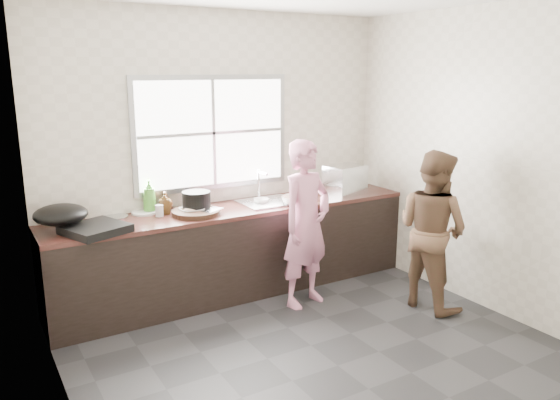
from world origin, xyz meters
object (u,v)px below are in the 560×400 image
bowl_crabs (296,201)px  cutting_board (196,212)px  bottle_brown_tall (165,204)px  woman (306,229)px  person_side (432,230)px  bowl_held (261,200)px  dish_rack (345,180)px  glass_jar (159,211)px  wok (61,215)px  black_pot (196,202)px  pot_lid_left (116,228)px  bottle_green (149,196)px  plate_food (144,212)px  bowl_mince (192,211)px  pot_lid_right (115,217)px  burner (95,229)px  bottle_brown_short (166,202)px

bowl_crabs → cutting_board: bearing=171.2°
cutting_board → bottle_brown_tall: 0.30m
woman → cutting_board: (-0.86, 0.51, 0.16)m
woman → person_side: 1.14m
bowl_held → dish_rack: 0.97m
bowl_crabs → glass_jar: bearing=168.3°
wok → dish_rack: (2.82, -0.09, 0.01)m
black_pot → bowl_crabs: bearing=-15.5°
glass_jar → pot_lid_left: size_ratio=0.47×
person_side → bottle_green: (-2.15, 1.43, 0.29)m
bottle_brown_tall → person_side: bearing=-32.9°
plate_food → bottle_green: size_ratio=0.74×
bowl_mince → plate_food: size_ratio=0.93×
pot_lid_right → bowl_crabs: bearing=-15.1°
cutting_board → pot_lid_right: cutting_board is taller
cutting_board → pot_lid_right: bearing=156.1°
plate_food → glass_jar: bearing=-63.5°
bowl_mince → bowl_held: bearing=1.3°
bowl_held → bottle_brown_tall: bottle_brown_tall is taller
plate_food → bottle_brown_tall: bottle_brown_tall is taller
cutting_board → bowl_crabs: (0.98, -0.15, 0.01)m
pot_lid_right → dish_rack: bearing=-7.5°
plate_food → bottle_green: (0.06, 0.00, 0.15)m
woman → cutting_board: size_ratio=3.32×
glass_jar → bowl_crabs: bearing=-11.7°
cutting_board → bottle_green: 0.46m
person_side → plate_food: person_side is taller
wok → burner: bearing=-40.2°
bowl_mince → bottle_brown_short: 0.29m
woman → plate_food: size_ratio=6.13×
bottle_green → glass_jar: size_ratio=3.04×
bottle_brown_short → person_side: bearing=-35.5°
dish_rack → bottle_brown_tall: bearing=162.8°
bowl_held → burner: burner is taller
person_side → black_pot: bearing=48.5°
person_side → bowl_crabs: bearing=34.1°
black_pot → bottle_brown_short: bearing=142.0°
woman → black_pot: (-0.81, 0.62, 0.23)m
bottle_green → bowl_mince: bearing=-36.5°
dish_rack → bowl_mince: bearing=166.4°
black_pot → bottle_brown_tall: black_pot is taller
person_side → pot_lid_right: (-2.47, 1.43, 0.14)m
woman → bottle_brown_tall: 1.31m
pot_lid_left → burner: bearing=-164.7°
cutting_board → dish_rack: (1.68, -0.02, 0.13)m
woman → burner: woman is taller
bowl_crabs → burner: (-1.89, 0.04, -0.00)m
cutting_board → bowl_crabs: bearing=-8.8°
plate_food → bottle_brown_tall: 0.21m
person_side → bowl_mince: bearing=50.6°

